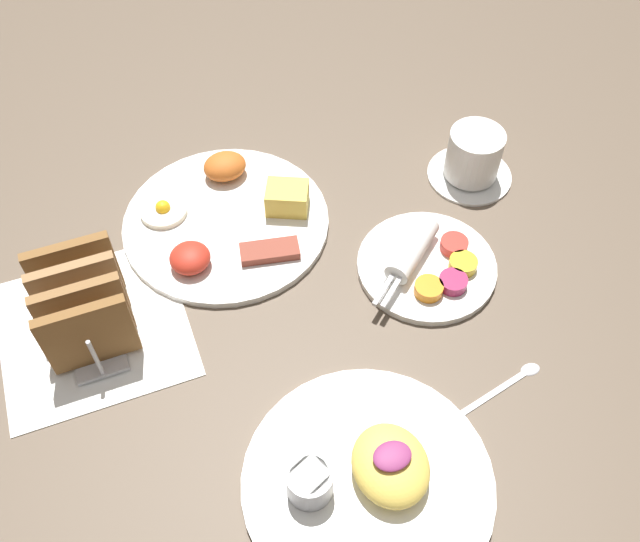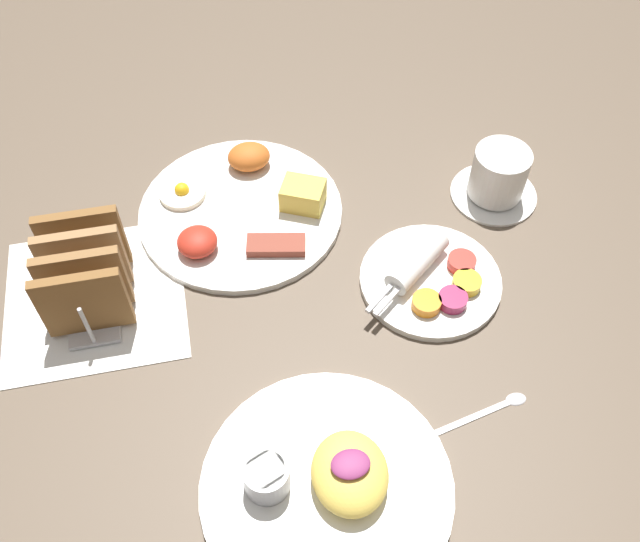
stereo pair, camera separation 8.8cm
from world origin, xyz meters
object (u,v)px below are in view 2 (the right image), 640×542
toast_rack (85,273)px  coffee_cup (498,177)px  plate_condiments (430,277)px  plate_foreground (327,482)px  plate_breakfast (242,207)px

toast_rack → coffee_cup: size_ratio=1.23×
plate_condiments → toast_rack: toast_rack is taller
plate_condiments → plate_foreground: (-0.18, -0.23, 0.00)m
plate_condiments → coffee_cup: coffee_cup is taller
plate_breakfast → coffee_cup: size_ratio=2.31×
plate_breakfast → plate_condiments: plate_breakfast is taller
plate_breakfast → coffee_cup: (0.35, -0.04, 0.03)m
toast_rack → plate_breakfast: bearing=28.0°
plate_breakfast → plate_condiments: size_ratio=1.49×
plate_breakfast → coffee_cup: 0.35m
plate_condiments → toast_rack: size_ratio=1.26×
plate_breakfast → plate_foreground: plate_foreground is taller
plate_foreground → coffee_cup: (0.32, 0.36, 0.02)m
plate_condiments → coffee_cup: 0.19m
plate_foreground → toast_rack: (-0.23, 0.29, 0.04)m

